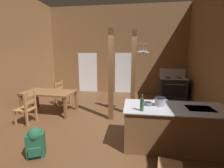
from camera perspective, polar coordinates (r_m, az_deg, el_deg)
ground_plane at (r=4.40m, az=-3.88°, el=-16.33°), size 7.68×8.86×0.10m
wall_back at (r=7.97m, az=1.81°, el=12.46°), size 7.68×0.14×4.35m
glazed_door_back_left at (r=8.25m, az=-9.08°, el=4.29°), size 1.00×0.01×2.05m
glazed_panel_back_right at (r=7.92m, az=4.19°, el=4.12°), size 0.84×0.01×2.05m
kitchen_island at (r=3.65m, az=22.34°, el=-14.63°), size 2.17×0.98×0.88m
stove_range at (r=7.48m, az=21.86°, el=-1.27°), size 1.19×0.89×1.32m
support_post_with_pot_rack at (r=4.85m, az=8.37°, el=4.64°), size 0.53×0.24×2.70m
support_post_center at (r=4.48m, az=-0.44°, el=3.05°), size 0.14×0.14×2.70m
dining_table at (r=5.59m, az=-22.55°, el=-3.49°), size 1.76×1.01×0.74m
ladderback_chair_near_window at (r=6.35m, az=-18.38°, el=-3.39°), size 0.54×0.54×0.95m
ladderback_chair_by_post at (r=5.03m, az=-29.39°, el=-7.99°), size 0.47×0.47×0.95m
backpack at (r=3.48m, az=-26.82°, el=-18.66°), size 0.38×0.37×0.60m
stockpot_on_counter at (r=3.44m, az=17.66°, el=-6.29°), size 0.30×0.23×0.19m
mixing_bowl_on_counter at (r=3.43m, az=13.25°, el=-7.18°), size 0.18×0.18×0.07m
bottle_tall_on_counter at (r=3.04m, az=11.18°, el=-7.47°), size 0.07×0.07×0.34m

